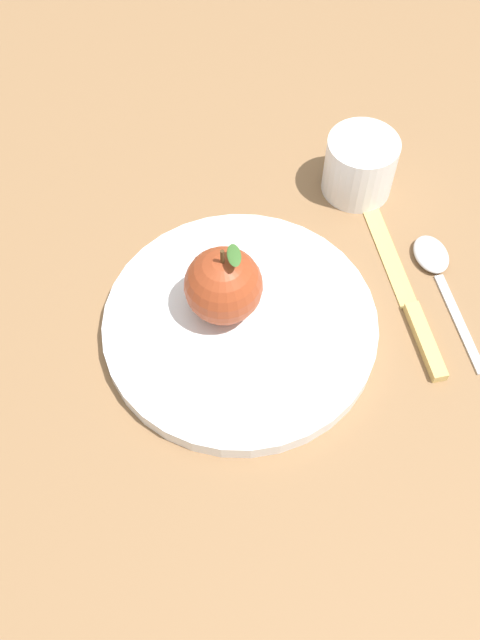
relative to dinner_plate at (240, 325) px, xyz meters
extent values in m
plane|color=olive|center=(0.01, 0.00, -0.01)|extent=(2.40, 2.40, 0.00)
cylinder|color=white|center=(0.00, 0.00, 0.00)|extent=(0.26, 0.26, 0.02)
torus|color=white|center=(0.00, 0.00, 0.00)|extent=(0.26, 0.26, 0.01)
sphere|color=#9E3D1E|center=(-0.02, 0.01, 0.04)|extent=(0.07, 0.07, 0.07)
cylinder|color=#4C3319|center=(-0.02, 0.01, 0.09)|extent=(0.00, 0.00, 0.02)
ellipsoid|color=#386628|center=(-0.01, 0.01, 0.09)|extent=(0.02, 0.03, 0.00)
cylinder|color=white|center=(0.10, 0.20, 0.02)|extent=(0.07, 0.07, 0.07)
torus|color=white|center=(0.10, 0.20, 0.05)|extent=(0.07, 0.07, 0.01)
cylinder|color=#A4A4A6|center=(0.10, 0.20, 0.05)|extent=(0.06, 0.06, 0.01)
cube|color=#D8B766|center=(0.14, 0.11, -0.01)|extent=(0.06, 0.13, 0.00)
cube|color=#D8B766|center=(0.17, 0.01, -0.01)|extent=(0.04, 0.08, 0.01)
ellipsoid|color=silver|center=(0.18, 0.11, 0.00)|extent=(0.05, 0.06, 0.01)
cube|color=silver|center=(0.21, 0.03, -0.01)|extent=(0.05, 0.11, 0.01)
camera|label=1|loc=(0.04, -0.34, 0.56)|focal=39.20mm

